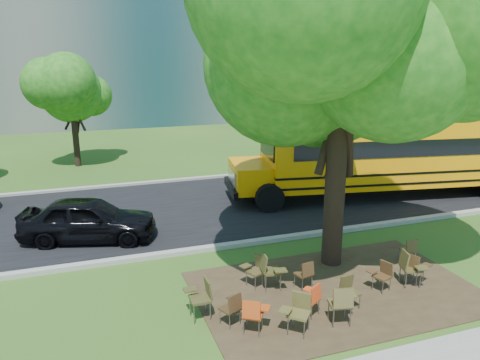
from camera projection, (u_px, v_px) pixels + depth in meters
name	position (u px, v px, depth m)	size (l,w,h in m)	color
ground	(292.00, 288.00, 11.97)	(160.00, 160.00, 0.00)	#224917
dirt_patch	(336.00, 290.00, 11.82)	(7.00, 4.50, 0.03)	#382819
asphalt_road	(215.00, 206.00, 18.34)	(80.00, 8.00, 0.04)	black
kerb_near	(251.00, 242.00, 14.68)	(80.00, 0.25, 0.14)	gray
kerb_far	(191.00, 179.00, 22.06)	(80.00, 0.25, 0.14)	gray
bg_tree_2	(71.00, 86.00, 23.86)	(4.80, 4.80, 6.62)	black
bg_tree_3	(317.00, 68.00, 25.94)	(5.60, 5.60, 7.84)	black
bg_tree_4	(445.00, 79.00, 27.75)	(5.00, 5.00, 6.85)	black
main_tree	(343.00, 49.00, 11.86)	(7.20, 7.20, 9.54)	black
school_bus	(406.00, 150.00, 19.50)	(13.79, 5.00, 3.31)	orange
chair_0	(232.00, 306.00, 10.18)	(0.55, 0.64, 0.81)	#3E2916
chair_1	(254.00, 313.00, 9.87)	(0.72, 0.56, 0.84)	#B54013
chair_2	(312.00, 296.00, 10.56)	(0.54, 0.67, 0.81)	#DA4317
chair_3	(298.00, 309.00, 9.94)	(0.78, 0.62, 0.91)	brown
chair_4	(342.00, 301.00, 10.18)	(0.73, 0.57, 0.97)	brown
chair_5	(349.00, 289.00, 10.91)	(0.54, 0.53, 0.80)	#433B1D
chair_6	(382.00, 273.00, 11.73)	(0.59, 0.53, 0.78)	#463019
chair_7	(415.00, 266.00, 12.03)	(0.66, 0.58, 0.85)	#412E17
chair_8	(202.00, 294.00, 10.50)	(0.56, 0.62, 0.95)	#413C1C
chair_9	(256.00, 268.00, 11.94)	(0.66, 0.58, 0.85)	#443B1D
chair_10	(270.00, 268.00, 11.73)	(0.57, 0.70, 0.98)	#433E1D
chair_11	(305.00, 272.00, 11.78)	(0.54, 0.57, 0.79)	#412D17
chair_12	(410.00, 265.00, 11.90)	(0.57, 0.73, 0.96)	#48401F
chair_13	(410.00, 248.00, 13.26)	(0.52, 0.45, 0.77)	#463D1E
black_car	(88.00, 219.00, 14.85)	(1.69, 4.20, 1.43)	black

